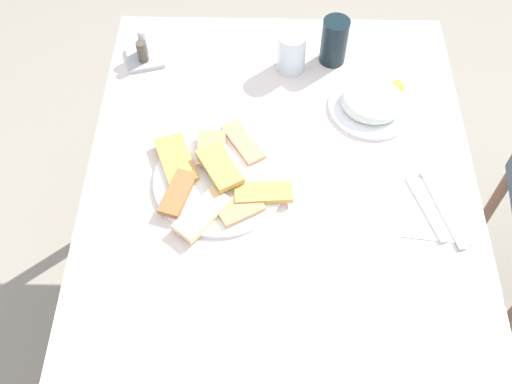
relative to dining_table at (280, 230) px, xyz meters
name	(u,v)px	position (x,y,z in m)	size (l,w,h in m)	color
ground_plane	(273,333)	(0.00, 0.00, -0.64)	(6.00, 6.00, 0.00)	gray
dining_table	(280,230)	(0.00, 0.00, 0.00)	(1.24, 0.86, 0.71)	silver
pide_platter	(218,179)	(-0.07, -0.14, 0.09)	(0.33, 0.31, 0.04)	white
salad_plate_greens	(373,102)	(-0.30, 0.22, 0.09)	(0.20, 0.20, 0.06)	white
soda_can	(334,41)	(-0.46, 0.13, 0.13)	(0.07, 0.07, 0.12)	black
drinking_glass	(291,52)	(-0.43, 0.03, 0.12)	(0.07, 0.07, 0.10)	silver
paper_napkin	(434,209)	(-0.01, 0.33, 0.07)	(0.15, 0.15, 0.00)	white
fork	(426,208)	(-0.01, 0.31, 0.08)	(0.17, 0.02, 0.01)	silver
spoon	(443,209)	(-0.01, 0.34, 0.08)	(0.20, 0.02, 0.01)	silver
condiment_caddy	(144,52)	(-0.46, -0.34, 0.10)	(0.11, 0.11, 0.08)	#B2B2B7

